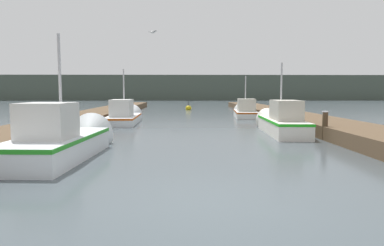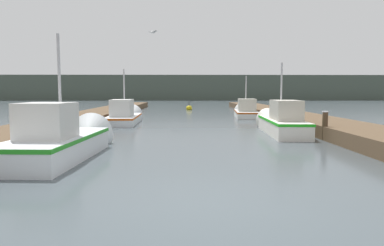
{
  "view_description": "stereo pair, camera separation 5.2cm",
  "coord_description": "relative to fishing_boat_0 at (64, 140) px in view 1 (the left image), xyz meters",
  "views": [
    {
      "loc": [
        -0.37,
        -5.68,
        1.9
      ],
      "look_at": [
        -0.04,
        9.79,
        0.45
      ],
      "focal_mm": 32.0,
      "sensor_mm": 36.0,
      "label": 1
    },
    {
      "loc": [
        -0.32,
        -5.68,
        1.9
      ],
      "look_at": [
        -0.04,
        9.79,
        0.45
      ],
      "focal_mm": 32.0,
      "sensor_mm": 36.0,
      "label": 2
    }
  ],
  "objects": [
    {
      "name": "ground_plane",
      "position": [
        3.88,
        -4.25,
        -0.49
      ],
      "size": [
        200.0,
        200.0,
        0.0
      ],
      "color": "#424C51"
    },
    {
      "name": "mooring_piling_1",
      "position": [
        -1.02,
        12.12,
        0.09
      ],
      "size": [
        0.31,
        0.31,
        1.14
      ],
      "color": "#473523",
      "rests_on": "ground_plane"
    },
    {
      "name": "fishing_boat_0",
      "position": [
        0.0,
        0.0,
        0.0
      ],
      "size": [
        1.9,
        5.28,
        3.95
      ],
      "rotation": [
        0.0,
        0.0,
        -0.05
      ],
      "color": "silver",
      "rests_on": "ground_plane"
    },
    {
      "name": "channel_buoy",
      "position": [
        3.88,
        24.18,
        -0.32
      ],
      "size": [
        0.59,
        0.59,
        1.09
      ],
      "color": "gold",
      "rests_on": "ground_plane"
    },
    {
      "name": "fishing_boat_2",
      "position": [
        -0.1,
        10.8,
        -0.08
      ],
      "size": [
        1.79,
        5.93,
        3.71
      ],
      "rotation": [
        0.0,
        0.0,
        0.03
      ],
      "color": "silver",
      "rests_on": "ground_plane"
    },
    {
      "name": "mooring_piling_0",
      "position": [
        -1.2,
        13.86,
        0.05
      ],
      "size": [
        0.36,
        0.36,
        1.07
      ],
      "color": "#473523",
      "rests_on": "ground_plane"
    },
    {
      "name": "distant_shore_ridge",
      "position": [
        3.88,
        66.34,
        2.05
      ],
      "size": [
        120.0,
        16.0,
        5.08
      ],
      "color": "#424C42",
      "rests_on": "ground_plane"
    },
    {
      "name": "mooring_piling_2",
      "position": [
        8.94,
        3.11,
        0.08
      ],
      "size": [
        0.23,
        0.23,
        1.13
      ],
      "color": "#473523",
      "rests_on": "ground_plane"
    },
    {
      "name": "dock_left",
      "position": [
        -2.42,
        11.75,
        -0.22
      ],
      "size": [
        2.68,
        40.0,
        0.53
      ],
      "color": "brown",
      "rests_on": "ground_plane"
    },
    {
      "name": "fishing_boat_3",
      "position": [
        7.99,
        15.38,
        -0.08
      ],
      "size": [
        1.99,
        5.72,
        3.47
      ],
      "rotation": [
        0.0,
        0.0,
        -0.09
      ],
      "color": "silver",
      "rests_on": "ground_plane"
    },
    {
      "name": "dock_right",
      "position": [
        10.19,
        11.75,
        -0.22
      ],
      "size": [
        2.68,
        40.0,
        0.53
      ],
      "color": "brown",
      "rests_on": "ground_plane"
    },
    {
      "name": "fishing_boat_1",
      "position": [
        7.87,
        5.59,
        0.02
      ],
      "size": [
        1.67,
        6.08,
        3.46
      ],
      "rotation": [
        0.0,
        0.0,
        -0.06
      ],
      "color": "silver",
      "rests_on": "ground_plane"
    },
    {
      "name": "seagull_lead",
      "position": [
        1.85,
        8.18,
        4.45
      ],
      "size": [
        0.49,
        0.46,
        0.12
      ],
      "rotation": [
        0.0,
        0.0,
        2.41
      ],
      "color": "white"
    }
  ]
}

